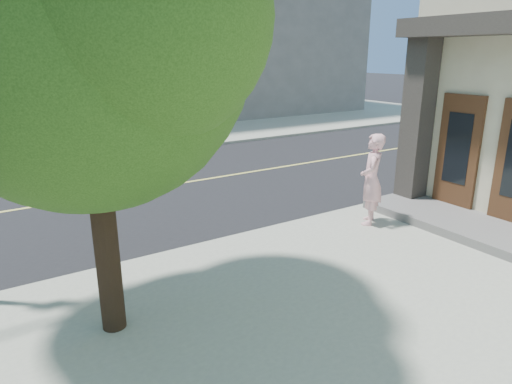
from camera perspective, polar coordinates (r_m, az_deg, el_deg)
sidewalk_ne at (r=31.89m, az=-8.96°, el=10.38°), size 29.00×25.00×0.12m
man_on_phone at (r=9.93m, az=14.38°, el=1.54°), size 0.85×0.82×1.97m
street_tree at (r=5.73m, az=-20.19°, el=21.59°), size 4.79×4.35×6.35m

